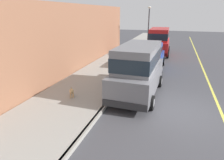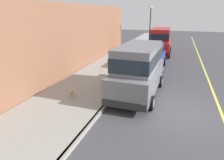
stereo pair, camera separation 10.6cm
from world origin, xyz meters
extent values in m
plane|color=#424247|center=(0.00, 0.00, 0.00)|extent=(80.00, 80.00, 0.00)
cube|color=gray|center=(-3.20, 0.00, 0.07)|extent=(0.16, 64.00, 0.14)
cube|color=#99968E|center=(-5.00, 0.00, 0.07)|extent=(3.60, 64.00, 0.14)
cube|color=#E0D64C|center=(1.60, 0.00, 0.00)|extent=(0.12, 57.60, 0.01)
cube|color=slate|center=(-2.15, 1.39, 0.87)|extent=(2.05, 4.86, 1.10)
cube|color=slate|center=(-2.15, 1.39, 1.97)|extent=(1.79, 3.85, 1.10)
cube|color=#19232D|center=(-2.15, 1.39, 1.89)|extent=(1.83, 3.89, 0.61)
cube|color=#252527|center=(-2.08, 3.74, 0.46)|extent=(1.87, 0.26, 0.28)
cube|color=#252527|center=(-2.23, -0.96, 0.46)|extent=(1.87, 0.26, 0.28)
cylinder|color=black|center=(-3.06, 2.90, 0.32)|extent=(0.24, 0.65, 0.64)
cylinder|color=#9E9EA3|center=(-3.06, 2.90, 0.32)|extent=(0.25, 0.36, 0.35)
cylinder|color=black|center=(-1.16, 2.84, 0.32)|extent=(0.24, 0.65, 0.64)
cylinder|color=#9E9EA3|center=(-1.16, 2.84, 0.32)|extent=(0.25, 0.36, 0.35)
cylinder|color=black|center=(-3.15, -0.07, 0.32)|extent=(0.24, 0.65, 0.64)
cylinder|color=#9E9EA3|center=(-3.15, -0.07, 0.32)|extent=(0.25, 0.36, 0.35)
cylinder|color=black|center=(-1.25, -0.13, 0.32)|extent=(0.24, 0.65, 0.64)
cylinder|color=#9E9EA3|center=(-1.25, -0.13, 0.32)|extent=(0.25, 0.36, 0.35)
cube|color=#EAEACC|center=(-2.67, 3.78, 1.04)|extent=(0.28, 0.09, 0.14)
cube|color=#EAEACC|center=(-1.49, 3.75, 1.04)|extent=(0.28, 0.09, 0.14)
cube|color=#28479E|center=(-2.17, 6.62, 0.70)|extent=(1.72, 3.70, 0.76)
cube|color=#28479E|center=(-2.17, 6.37, 1.48)|extent=(1.51, 1.90, 0.80)
cube|color=#19232D|center=(-2.17, 6.37, 1.42)|extent=(1.55, 1.94, 0.44)
cube|color=#0E1837|center=(-2.18, 8.42, 0.46)|extent=(1.69, 0.20, 0.28)
cube|color=#0E1837|center=(-2.17, 4.82, 0.46)|extent=(1.69, 0.20, 0.28)
cylinder|color=black|center=(-3.03, 7.76, 0.32)|extent=(0.22, 0.64, 0.64)
cylinder|color=#9E9EA3|center=(-3.03, 7.76, 0.32)|extent=(0.24, 0.35, 0.35)
cylinder|color=black|center=(-1.31, 7.77, 0.32)|extent=(0.22, 0.64, 0.64)
cylinder|color=#9E9EA3|center=(-1.31, 7.77, 0.32)|extent=(0.24, 0.35, 0.35)
cylinder|color=black|center=(-3.03, 5.47, 0.32)|extent=(0.22, 0.64, 0.64)
cylinder|color=#9E9EA3|center=(-3.03, 5.47, 0.32)|extent=(0.24, 0.35, 0.35)
cylinder|color=black|center=(-1.31, 5.47, 0.32)|extent=(0.22, 0.64, 0.64)
cylinder|color=#9E9EA3|center=(-1.31, 5.47, 0.32)|extent=(0.24, 0.35, 0.35)
cube|color=#EAEACC|center=(-2.71, 8.45, 0.81)|extent=(0.28, 0.08, 0.14)
cube|color=#EAEACC|center=(-1.64, 8.45, 0.81)|extent=(0.28, 0.08, 0.14)
cube|color=red|center=(-2.10, 12.07, 0.87)|extent=(2.01, 4.84, 1.10)
cube|color=red|center=(-2.10, 12.07, 1.97)|extent=(1.76, 3.84, 1.10)
cube|color=#19232D|center=(-2.10, 12.07, 1.89)|extent=(1.79, 3.88, 0.61)
cube|color=#400A0A|center=(-2.15, 14.42, 0.46)|extent=(1.87, 0.24, 0.28)
cube|color=#400A0A|center=(-2.05, 9.72, 0.46)|extent=(1.87, 0.24, 0.28)
cylinder|color=black|center=(-3.08, 13.54, 0.32)|extent=(0.23, 0.64, 0.64)
cylinder|color=#9E9EA3|center=(-3.08, 13.54, 0.32)|extent=(0.25, 0.36, 0.35)
cylinder|color=black|center=(-1.18, 13.58, 0.32)|extent=(0.23, 0.64, 0.64)
cylinder|color=#9E9EA3|center=(-1.18, 13.58, 0.32)|extent=(0.25, 0.36, 0.35)
cylinder|color=black|center=(-3.02, 10.56, 0.32)|extent=(0.23, 0.64, 0.64)
cylinder|color=#9E9EA3|center=(-3.02, 10.56, 0.32)|extent=(0.25, 0.36, 0.35)
cylinder|color=black|center=(-1.12, 10.61, 0.32)|extent=(0.23, 0.64, 0.64)
cylinder|color=#9E9EA3|center=(-1.12, 10.61, 0.32)|extent=(0.25, 0.36, 0.35)
cube|color=#EAEACC|center=(-2.74, 14.44, 1.04)|extent=(0.28, 0.09, 0.14)
cube|color=#EAEACC|center=(-1.57, 14.46, 1.04)|extent=(0.28, 0.09, 0.14)
ellipsoid|color=tan|center=(-5.02, -0.20, 0.42)|extent=(0.40, 0.48, 0.20)
cylinder|color=tan|center=(-4.90, -0.29, 0.23)|extent=(0.05, 0.05, 0.18)
cylinder|color=tan|center=(-5.00, -0.35, 0.23)|extent=(0.05, 0.05, 0.18)
cylinder|color=tan|center=(-5.04, -0.05, 0.23)|extent=(0.05, 0.05, 0.18)
cylinder|color=tan|center=(-5.14, -0.11, 0.23)|extent=(0.05, 0.05, 0.18)
sphere|color=tan|center=(-4.87, -0.45, 0.51)|extent=(0.17, 0.17, 0.17)
ellipsoid|color=brown|center=(-4.82, -0.53, 0.49)|extent=(0.12, 0.13, 0.06)
cone|color=tan|center=(-4.83, -0.41, 0.59)|extent=(0.06, 0.06, 0.07)
cone|color=tan|center=(-4.92, -0.47, 0.59)|extent=(0.06, 0.06, 0.07)
cylinder|color=tan|center=(-5.15, 0.02, 0.48)|extent=(0.09, 0.12, 0.13)
cylinder|color=#2D2D33|center=(-3.55, 14.85, 2.24)|extent=(0.12, 0.12, 4.20)
ellipsoid|color=silver|center=(-3.55, 14.85, 4.46)|extent=(0.36, 0.36, 0.20)
cube|color=#8C5B42|center=(-7.10, 4.99, 2.26)|extent=(0.50, 20.00, 4.52)
camera|label=1|loc=(-0.49, -8.13, 4.00)|focal=32.33mm
camera|label=2|loc=(-0.39, -8.10, 4.00)|focal=32.33mm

